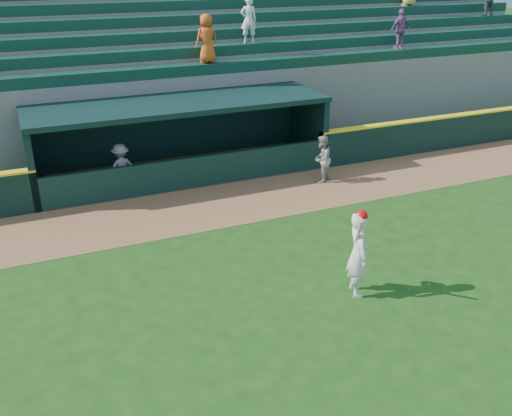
% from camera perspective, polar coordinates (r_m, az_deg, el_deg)
% --- Properties ---
extents(ground, '(120.00, 120.00, 0.00)m').
position_cam_1_polar(ground, '(12.49, 2.94, -8.22)').
color(ground, '#194110').
rests_on(ground, ground).
extents(warning_track, '(40.00, 3.00, 0.01)m').
position_cam_1_polar(warning_track, '(16.51, -4.54, 0.17)').
color(warning_track, brown).
rests_on(warning_track, ground).
extents(field_wall_right, '(15.50, 0.30, 1.20)m').
position_cam_1_polar(field_wall_right, '(24.12, 22.87, 7.58)').
color(field_wall_right, black).
rests_on(field_wall_right, ground).
extents(wall_stripe_right, '(15.50, 0.32, 0.06)m').
position_cam_1_polar(wall_stripe_right, '(23.97, 23.12, 9.02)').
color(wall_stripe_right, yellow).
rests_on(wall_stripe_right, field_wall_right).
extents(dugout_player_front, '(0.94, 0.91, 1.52)m').
position_cam_1_polar(dugout_player_front, '(18.15, 6.59, 4.89)').
color(dugout_player_front, gray).
rests_on(dugout_player_front, ground).
extents(dugout_player_inside, '(1.05, 0.73, 1.49)m').
position_cam_1_polar(dugout_player_inside, '(17.79, -13.32, 3.95)').
color(dugout_player_inside, gray).
rests_on(dugout_player_inside, ground).
extents(dugout, '(9.40, 2.80, 2.46)m').
position_cam_1_polar(dugout, '(18.84, -7.80, 7.46)').
color(dugout, '#61605C').
rests_on(dugout, ground).
extents(stands, '(34.50, 6.25, 7.55)m').
position_cam_1_polar(stands, '(22.92, -11.23, 12.87)').
color(stands, slate).
rests_on(stands, ground).
extents(batter_at_plate, '(0.61, 0.85, 1.97)m').
position_cam_1_polar(batter_at_plate, '(12.10, 10.18, -4.41)').
color(batter_at_plate, silver).
rests_on(batter_at_plate, ground).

